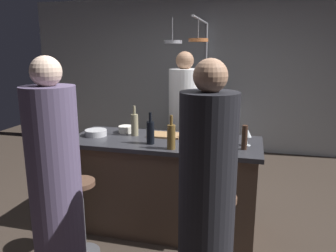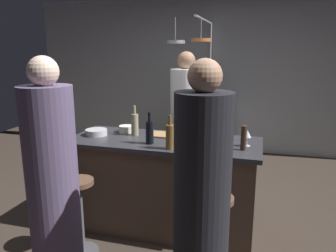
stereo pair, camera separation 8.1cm
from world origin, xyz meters
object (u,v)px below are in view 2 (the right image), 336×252
at_px(bar_stool_left, 80,214).
at_px(wine_bottle_rose, 224,125).
at_px(wine_bottle_red, 220,139).
at_px(wine_glass_by_chef, 188,129).
at_px(mixing_bowl_steel, 96,132).
at_px(mixing_bowl_ceramic, 126,129).
at_px(chef, 185,131).
at_px(wine_bottle_white, 135,124).
at_px(pepper_mill, 244,138).
at_px(bar_stool_right, 215,234).
at_px(guest_right, 202,205).
at_px(potted_plant, 70,155).
at_px(cutting_board, 165,135).
at_px(wine_bottle_amber, 170,136).
at_px(mixing_bowl_wooden, 198,144).
at_px(wine_bottle_dark, 150,132).
at_px(wine_glass_near_right_guest, 247,135).
at_px(guest_left, 53,187).
at_px(stove_range, 206,128).

xyz_separation_m(bar_stool_left, wine_bottle_rose, (1.09, 0.88, 0.64)).
bearing_deg(wine_bottle_red, wine_glass_by_chef, 136.95).
xyz_separation_m(mixing_bowl_steel, mixing_bowl_ceramic, (0.24, 0.19, 0.00)).
bearing_deg(wine_bottle_rose, bar_stool_left, -141.25).
height_order(chef, wine_bottle_white, chef).
height_order(pepper_mill, mixing_bowl_steel, pepper_mill).
xyz_separation_m(bar_stool_right, mixing_bowl_ceramic, (-1.04, 0.80, 0.56)).
relative_size(guest_right, pepper_mill, 8.00).
height_order(bar_stool_right, potted_plant, bar_stool_right).
relative_size(cutting_board, wine_bottle_amber, 1.08).
relative_size(cutting_board, pepper_mill, 1.52).
distance_m(wine_glass_by_chef, mixing_bowl_wooden, 0.29).
bearing_deg(potted_plant, wine_bottle_dark, -35.16).
height_order(potted_plant, wine_glass_near_right_guest, wine_glass_near_right_guest).
bearing_deg(wine_glass_by_chef, wine_bottle_red, -43.05).
height_order(guest_left, guest_right, guest_left).
xyz_separation_m(guest_right, wine_bottle_amber, (-0.40, 0.71, 0.23)).
bearing_deg(pepper_mill, potted_plant, 155.93).
bearing_deg(mixing_bowl_ceramic, chef, 53.64).
distance_m(wine_glass_by_chef, wine_glass_near_right_guest, 0.55).
bearing_deg(wine_glass_by_chef, wine_bottle_white, 179.36).
relative_size(potted_plant, wine_bottle_white, 1.75).
relative_size(stove_range, mixing_bowl_steel, 4.16).
bearing_deg(potted_plant, mixing_bowl_wooden, -28.81).
height_order(wine_bottle_red, wine_bottle_dark, wine_bottle_red).
bearing_deg(chef, wine_bottle_white, -115.12).
bearing_deg(wine_bottle_dark, mixing_bowl_wooden, -0.48).
distance_m(wine_bottle_red, wine_bottle_dark, 0.64).
relative_size(mixing_bowl_steel, mixing_bowl_ceramic, 1.41).
height_order(bar_stool_right, wine_bottle_red, wine_bottle_red).
height_order(guest_right, mixing_bowl_wooden, guest_right).
xyz_separation_m(chef, wine_bottle_white, (-0.35, -0.74, 0.22)).
relative_size(cutting_board, wine_bottle_white, 1.08).
distance_m(wine_bottle_rose, mixing_bowl_wooden, 0.46).
bearing_deg(mixing_bowl_wooden, wine_bottle_dark, 179.52).
relative_size(wine_bottle_amber, wine_bottle_dark, 1.02).
bearing_deg(guest_right, stove_range, 98.97).
height_order(stove_range, cutting_board, cutting_board).
distance_m(pepper_mill, wine_bottle_dark, 0.82).
bearing_deg(chef, wine_glass_near_right_guest, -47.95).
distance_m(stove_range, wine_glass_by_chef, 2.45).
relative_size(wine_glass_near_right_guest, mixing_bowl_wooden, 0.76).
xyz_separation_m(wine_bottle_dark, mixing_bowl_ceramic, (-0.37, 0.34, -0.08)).
relative_size(chef, wine_bottle_white, 5.75).
bearing_deg(wine_bottle_amber, wine_glass_near_right_guest, 23.15).
relative_size(potted_plant, mixing_bowl_steel, 2.43).
xyz_separation_m(wine_bottle_dark, wine_glass_near_right_guest, (0.85, 0.16, -0.00)).
bearing_deg(bar_stool_right, potted_plant, 145.01).
bearing_deg(mixing_bowl_steel, wine_bottle_amber, -16.63).
relative_size(stove_range, guest_left, 0.53).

